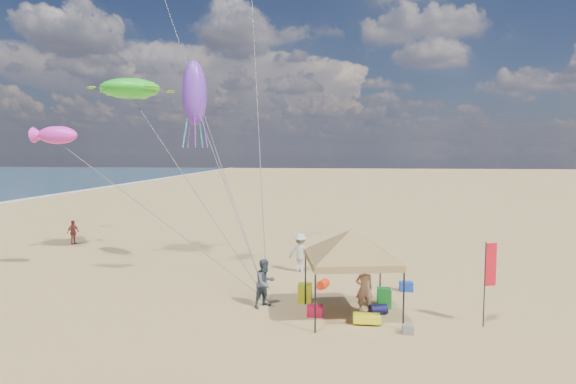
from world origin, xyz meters
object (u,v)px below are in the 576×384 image
Objects in this scene: chair_yellow at (305,293)px; person_far_a at (73,232)px; feather_flag at (489,270)px; cooler_red at (315,311)px; person_near_b at (265,283)px; cooler_blue at (406,286)px; person_near_a at (364,289)px; person_near_c at (301,253)px; canopy_tent at (351,233)px; beach_cart at (367,318)px; chair_green at (384,298)px.

person_far_a is (-15.10, 9.70, 0.40)m from chair_yellow.
feather_flag is 6.60m from chair_yellow.
feather_flag reaches higher than cooler_red.
person_near_b is (-1.89, 0.81, 0.71)m from cooler_red.
cooler_blue is at bearing -96.93° from person_far_a.
person_near_c is (-2.77, 5.51, 0.06)m from person_near_a.
canopy_tent reaches higher than person_near_b.
cooler_red is 0.30× the size of person_near_b.
person_near_c is at bearing 112.89° from beach_cart.
chair_green is 0.39× the size of person_near_b.
person_far_a is (-17.33, 11.80, 0.55)m from beach_cart.
canopy_tent is at bearing 123.80° from person_near_c.
cooler_blue is (3.53, 3.46, 0.00)m from cooler_red.
feather_flag is at bearing -5.45° from canopy_tent.
person_near_a is 3.60m from person_near_b.
cooler_red is 0.36× the size of person_far_a.
cooler_blue is 4.46m from chair_yellow.
person_near_b reaches higher than cooler_red.
cooler_blue is at bearing 66.24° from beach_cart.
cooler_blue is at bearing 63.84° from chair_green.
canopy_tent is at bearing 30.63° from person_near_a.
chair_green is 0.78× the size of beach_cart.
chair_green is at bearing -4.58° from chair_yellow.
cooler_blue is (2.31, 3.33, -2.76)m from canopy_tent.
person_near_c is at bearing 31.94° from person_near_b.
person_far_a is (-21.26, 11.52, -1.14)m from feather_flag.
beach_cart is (-3.92, -0.27, -1.69)m from feather_flag.
person_far_a is at bearing -6.56° from person_near_c.
chair_green is 0.47× the size of person_far_a.
cooler_red is 2.78m from chair_green.
canopy_tent is 8.06× the size of chair_yellow.
cooler_red is at bearing -152.54° from chair_green.
chair_yellow is (-6.16, 1.82, -1.54)m from feather_flag.
chair_green is (-3.22, 1.58, -1.54)m from feather_flag.
cooler_red is 2.17m from person_near_b.
chair_green is at bearing -116.16° from cooler_blue.
chair_green is 1.14m from person_near_a.
feather_flag is at bearing -26.20° from chair_green.
canopy_tent is 3.06× the size of person_near_c.
feather_flag reaches higher than person_near_b.
feather_flag is 4.28m from beach_cart.
canopy_tent is at bearing 174.55° from feather_flag.
person_near_b is (-1.41, -0.71, 0.55)m from chair_yellow.
person_near_a reaches higher than cooler_blue.
chair_yellow is at bearing -36.57° from person_near_a.
chair_green is 20.60m from person_far_a.
person_far_a is (-15.58, 11.22, 0.56)m from cooler_red.
person_far_a is at bearing 147.27° from chair_yellow.
person_far_a reaches higher than chair_yellow.
feather_flag is at bearing -57.55° from person_near_b.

